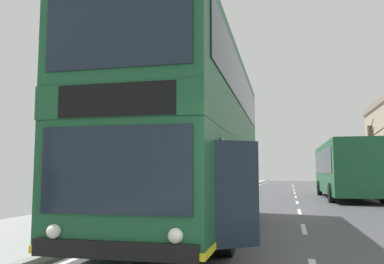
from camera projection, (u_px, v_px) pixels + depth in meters
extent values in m
cube|color=silver|center=(304.00, 229.00, 10.48)|extent=(0.12, 2.00, 0.00)
cube|color=silver|center=(299.00, 212.00, 15.12)|extent=(0.12, 2.00, 0.00)
cube|color=silver|center=(297.00, 202.00, 19.76)|extent=(0.12, 2.00, 0.00)
cube|color=silver|center=(296.00, 197.00, 24.40)|extent=(0.12, 2.00, 0.00)
cube|color=silver|center=(295.00, 193.00, 29.04)|extent=(0.12, 2.00, 0.00)
cube|color=silver|center=(294.00, 190.00, 33.68)|extent=(0.12, 2.00, 0.00)
cube|color=silver|center=(293.00, 188.00, 38.31)|extent=(0.12, 2.00, 0.00)
cube|color=silver|center=(293.00, 186.00, 42.95)|extent=(0.12, 2.00, 0.00)
cube|color=silver|center=(293.00, 185.00, 47.59)|extent=(0.12, 2.00, 0.00)
cube|color=silver|center=(292.00, 184.00, 52.23)|extent=(0.12, 2.00, 0.00)
cube|color=#19512D|center=(194.00, 180.00, 10.23)|extent=(2.64, 10.06, 1.88)
cube|color=#19512D|center=(194.00, 134.00, 10.35)|extent=(2.66, 10.11, 0.49)
cube|color=#19512D|center=(194.00, 93.00, 10.46)|extent=(2.64, 10.06, 1.71)
cube|color=#154527|center=(194.00, 59.00, 10.55)|extent=(2.56, 9.76, 0.08)
cube|color=#19232D|center=(114.00, 170.00, 5.37)|extent=(2.18, 0.07, 1.20)
cube|color=black|center=(115.00, 100.00, 5.47)|extent=(1.74, 0.06, 0.47)
cube|color=#19232D|center=(117.00, 23.00, 5.59)|extent=(2.18, 0.07, 1.30)
cube|color=black|center=(112.00, 250.00, 5.26)|extent=(2.36, 0.12, 0.24)
cube|color=yellow|center=(194.00, 215.00, 10.14)|extent=(2.67, 10.11, 0.10)
cube|color=#19232D|center=(244.00, 170.00, 10.22)|extent=(0.15, 7.82, 0.98)
cube|color=#19232D|center=(242.00, 87.00, 10.19)|extent=(0.17, 9.02, 1.03)
cube|color=#19232D|center=(151.00, 170.00, 10.77)|extent=(0.15, 7.82, 0.98)
cube|color=#19232D|center=(149.00, 91.00, 10.75)|extent=(0.17, 9.02, 1.03)
sphere|color=white|center=(175.00, 236.00, 5.08)|extent=(0.20, 0.20, 0.20)
sphere|color=white|center=(54.00, 231.00, 5.47)|extent=(0.20, 0.20, 0.20)
cube|color=#19232D|center=(236.00, 194.00, 6.04)|extent=(0.67, 0.50, 1.62)
cube|color=black|center=(217.00, 192.00, 6.40)|extent=(0.11, 0.90, 1.62)
cylinder|color=black|center=(225.00, 226.00, 7.16)|extent=(0.32, 1.04, 1.04)
cylinder|color=black|center=(103.00, 222.00, 7.68)|extent=(0.32, 1.04, 1.04)
cylinder|color=black|center=(251.00, 202.00, 12.91)|extent=(0.32, 1.04, 1.04)
cylinder|color=black|center=(180.00, 201.00, 13.43)|extent=(0.32, 1.04, 1.04)
cube|color=#19512D|center=(346.00, 168.00, 22.93)|extent=(2.64, 10.66, 2.80)
cube|color=#19232D|center=(322.00, 162.00, 23.25)|extent=(0.13, 9.04, 1.34)
cube|color=#19232D|center=(369.00, 162.00, 22.68)|extent=(0.13, 9.04, 1.34)
cube|color=#19232D|center=(334.00, 165.00, 28.12)|extent=(2.16, 0.06, 1.68)
cylinder|color=black|center=(320.00, 188.00, 26.28)|extent=(0.29, 0.96, 0.96)
cylinder|color=black|center=(358.00, 188.00, 25.74)|extent=(0.29, 0.96, 0.96)
cylinder|color=black|center=(331.00, 193.00, 19.66)|extent=(0.29, 0.96, 0.96)
cylinder|color=black|center=(384.00, 193.00, 19.12)|extent=(0.29, 0.96, 0.96)
cylinder|color=#386BA8|center=(382.00, 189.00, 21.20)|extent=(0.05, 0.05, 0.98)
cylinder|color=#386BA8|center=(374.00, 187.00, 23.21)|extent=(0.05, 0.05, 0.98)
cylinder|color=#4C3D2D|center=(371.00, 158.00, 28.10)|extent=(0.36, 0.36, 4.68)
cylinder|color=#4C3D2D|center=(372.00, 137.00, 28.96)|extent=(0.65, 1.64, 1.54)
cylinder|color=#4C3D2D|center=(364.00, 144.00, 28.60)|extent=(0.93, 0.68, 0.77)
cylinder|color=#4C3D2D|center=(379.00, 131.00, 28.74)|extent=(1.56, 1.34, 1.07)
cylinder|color=#4C3D2D|center=(377.00, 142.00, 27.92)|extent=(0.93, 0.54, 0.93)
cylinder|color=#4C3D2D|center=(372.00, 125.00, 28.69)|extent=(0.49, 0.88, 1.04)
cylinder|color=#4C3D2D|center=(379.00, 141.00, 28.39)|extent=(1.33, 0.71, 0.80)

